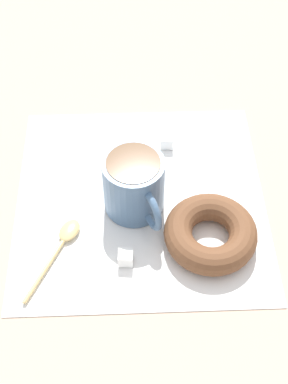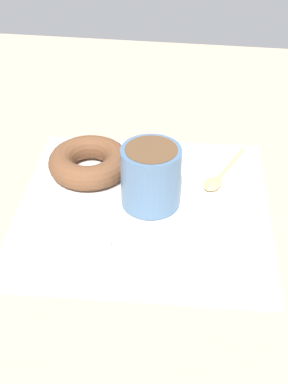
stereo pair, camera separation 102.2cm
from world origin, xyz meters
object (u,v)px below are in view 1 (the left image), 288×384
object	(u,v)px
donut	(214,234)
spoon	(66,241)
sugar_cube	(129,257)
coffee_cup	(138,185)
sugar_cube_extra	(170,141)

from	to	relation	value
donut	spoon	distance (cm)	18.97
spoon	sugar_cube	size ratio (longest dim) A/B	6.82
coffee_cup	sugar_cube	size ratio (longest dim) A/B	5.86
coffee_cup	spoon	size ratio (longest dim) A/B	0.86
coffee_cup	spoon	xyz separation A→B (cm)	(-9.10, -6.27, -4.04)
sugar_cube	coffee_cup	bearing A→B (deg)	84.31
spoon	sugar_cube	world-z (taller)	sugar_cube
spoon	sugar_cube_extra	size ratio (longest dim) A/B	6.77
sugar_cube	sugar_cube_extra	bearing A→B (deg)	75.27
sugar_cube	sugar_cube_extra	distance (cm)	20.69
donut	sugar_cube_extra	distance (cm)	17.69
coffee_cup	spoon	world-z (taller)	coffee_cup
coffee_cup	sugar_cube_extra	bearing A→B (deg)	68.60
spoon	sugar_cube	bearing A→B (deg)	-17.27
donut	sugar_cube	xyz separation A→B (cm)	(-10.69, -3.20, -0.89)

